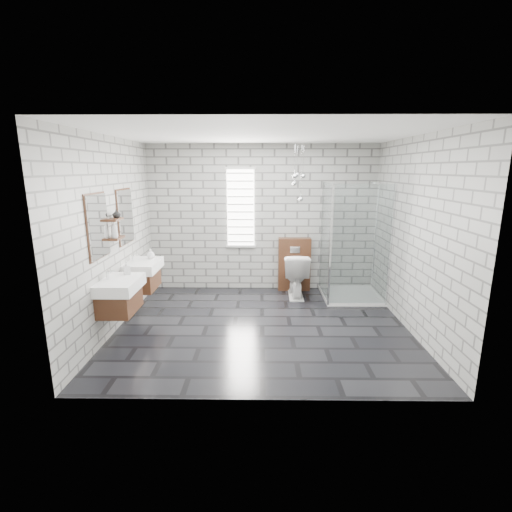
{
  "coord_description": "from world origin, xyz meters",
  "views": [
    {
      "loc": [
        -0.02,
        -5.08,
        2.26
      ],
      "look_at": [
        -0.1,
        0.35,
        0.98
      ],
      "focal_mm": 26.0,
      "sensor_mm": 36.0,
      "label": 1
    }
  ],
  "objects_px": {
    "vanity_left": "(117,286)",
    "toilet": "(296,275)",
    "shower_enclosure": "(348,272)",
    "cistern_panel": "(294,264)",
    "vanity_right": "(141,267)"
  },
  "relations": [
    {
      "from": "vanity_left",
      "to": "vanity_right",
      "type": "height_order",
      "value": "same"
    },
    {
      "from": "cistern_panel",
      "to": "toilet",
      "type": "xyz_separation_m",
      "value": [
        0.0,
        -0.36,
        -0.1
      ]
    },
    {
      "from": "cistern_panel",
      "to": "shower_enclosure",
      "type": "height_order",
      "value": "shower_enclosure"
    },
    {
      "from": "vanity_left",
      "to": "toilet",
      "type": "relative_size",
      "value": 1.96
    },
    {
      "from": "vanity_left",
      "to": "cistern_panel",
      "type": "xyz_separation_m",
      "value": [
        2.52,
        2.17,
        -0.26
      ]
    },
    {
      "from": "vanity_left",
      "to": "toilet",
      "type": "bearing_deg",
      "value": 35.78
    },
    {
      "from": "toilet",
      "to": "vanity_left",
      "type": "bearing_deg",
      "value": 36.78
    },
    {
      "from": "vanity_left",
      "to": "cistern_panel",
      "type": "height_order",
      "value": "vanity_left"
    },
    {
      "from": "vanity_left",
      "to": "toilet",
      "type": "height_order",
      "value": "vanity_left"
    },
    {
      "from": "toilet",
      "to": "shower_enclosure",
      "type": "bearing_deg",
      "value": 171.17
    },
    {
      "from": "cistern_panel",
      "to": "shower_enclosure",
      "type": "distance_m",
      "value": 1.03
    },
    {
      "from": "vanity_right",
      "to": "vanity_left",
      "type": "bearing_deg",
      "value": -90.0
    },
    {
      "from": "cistern_panel",
      "to": "toilet",
      "type": "relative_size",
      "value": 1.25
    },
    {
      "from": "vanity_right",
      "to": "toilet",
      "type": "relative_size",
      "value": 1.96
    },
    {
      "from": "shower_enclosure",
      "to": "toilet",
      "type": "xyz_separation_m",
      "value": [
        -0.89,
        0.15,
        -0.1
      ]
    }
  ]
}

